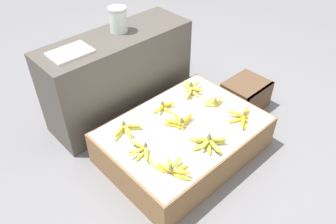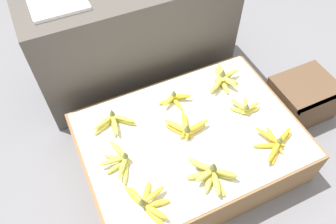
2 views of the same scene
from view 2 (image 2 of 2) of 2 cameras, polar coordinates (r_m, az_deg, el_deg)
ground_plane at (r=1.93m, az=3.58°, el=-8.33°), size 10.00×10.00×0.00m
display_platform at (r=1.81m, az=3.79°, el=-6.25°), size 1.13×0.81×0.27m
back_vendor_table at (r=2.08m, az=-5.74°, el=12.52°), size 1.23×0.42×0.71m
wooden_crate at (r=2.20m, az=22.28°, el=2.29°), size 0.36×0.30×0.24m
banana_bunch_front_left at (r=1.50m, az=-3.54°, el=-15.29°), size 0.17×0.25×0.10m
banana_bunch_front_midleft at (r=1.56m, az=7.52°, el=-10.79°), size 0.23×0.25×0.11m
banana_bunch_front_midright at (r=1.72m, az=18.24°, el=-5.13°), size 0.24×0.22×0.09m
banana_bunch_middle_left at (r=1.60m, az=-8.38°, el=-8.35°), size 0.15×0.25×0.09m
banana_bunch_middle_midleft at (r=1.68m, az=3.18°, el=-2.75°), size 0.22×0.17×0.10m
banana_bunch_middle_midright at (r=1.81m, az=13.31°, el=0.80°), size 0.16×0.13×0.09m
banana_bunch_back_left at (r=1.73m, az=-9.46°, el=-1.73°), size 0.23×0.15×0.09m
banana_bunch_back_midleft at (r=1.80m, az=1.21°, el=2.32°), size 0.19×0.12×0.09m
banana_bunch_back_midright at (r=1.92m, az=9.53°, el=5.73°), size 0.23×0.22×0.11m
foam_tray_white at (r=1.80m, az=-18.52°, el=17.30°), size 0.28×0.20×0.02m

